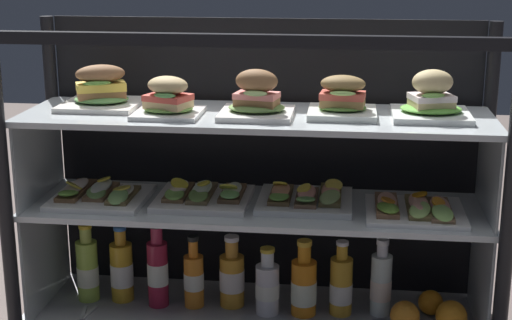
{
  "coord_description": "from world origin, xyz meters",
  "views": [
    {
      "loc": [
        0.24,
        -2.01,
        1.03
      ],
      "look_at": [
        0.0,
        0.0,
        0.48
      ],
      "focal_mm": 54.94,
      "sensor_mm": 36.0,
      "label": 1
    }
  ],
  "objects": [
    {
      "name": "case_frame",
      "position": [
        0.0,
        0.1,
        0.46
      ],
      "size": [
        1.3,
        0.41,
        0.84
      ],
      "color": "black",
      "rests_on": "ground"
    },
    {
      "name": "case_base_deck",
      "position": [
        0.0,
        0.0,
        0.02
      ],
      "size": [
        1.3,
        0.41,
        0.03
      ],
      "primitive_type": "cube",
      "color": "#9B9DA1",
      "rests_on": "ground"
    },
    {
      "name": "plated_roll_sandwich_right_of_center",
      "position": [
        0.01,
        -0.03,
        0.65
      ],
      "size": [
        0.19,
        0.19,
        0.12
      ],
      "color": "white",
      "rests_on": "shelf_upper_glass"
    },
    {
      "name": "orange_fruit_beside_bottles",
      "position": [
        0.49,
        0.05,
        0.07
      ],
      "size": [
        0.07,
        0.07,
        0.07
      ],
      "primitive_type": "sphere",
      "color": "orange",
      "rests_on": "case_base_deck"
    },
    {
      "name": "juice_bottle_back_left",
      "position": [
        -0.28,
        0.01,
        0.14
      ],
      "size": [
        0.06,
        0.06,
        0.25
      ],
      "color": "#A01E38",
      "rests_on": "case_base_deck"
    },
    {
      "name": "plated_roll_sandwich_near_right_corner",
      "position": [
        -0.22,
        -0.05,
        0.65
      ],
      "size": [
        0.17,
        0.17,
        0.1
      ],
      "color": "white",
      "rests_on": "shelf_upper_glass"
    },
    {
      "name": "juice_bottle_near_post",
      "position": [
        -0.18,
        0.02,
        0.12
      ],
      "size": [
        0.06,
        0.06,
        0.21
      ],
      "color": "orange",
      "rests_on": "case_base_deck"
    },
    {
      "name": "open_sandwich_tray_mid_right",
      "position": [
        0.42,
        -0.04,
        0.37
      ],
      "size": [
        0.25,
        0.24,
        0.05
      ],
      "color": "white",
      "rests_on": "shelf_lower_glass"
    },
    {
      "name": "juice_bottle_front_left_end",
      "position": [
        -0.4,
        0.04,
        0.13
      ],
      "size": [
        0.07,
        0.07,
        0.23
      ],
      "color": "gold",
      "rests_on": "case_base_deck"
    },
    {
      "name": "orange_fruit_rolled_forward",
      "position": [
        0.53,
        -0.05,
        0.08
      ],
      "size": [
        0.08,
        0.08,
        0.08
      ],
      "primitive_type": "sphere",
      "color": "orange",
      "rests_on": "case_base_deck"
    },
    {
      "name": "open_sandwich_tray_mid_left",
      "position": [
        -0.15,
        0.01,
        0.37
      ],
      "size": [
        0.25,
        0.24,
        0.06
      ],
      "color": "white",
      "rests_on": "shelf_lower_glass"
    },
    {
      "name": "plated_roll_sandwich_far_left",
      "position": [
        0.23,
        -0.0,
        0.65
      ],
      "size": [
        0.18,
        0.18,
        0.11
      ],
      "color": "white",
      "rests_on": "shelf_upper_glass"
    },
    {
      "name": "open_sandwich_tray_left_of_center",
      "position": [
        0.13,
        0.02,
        0.37
      ],
      "size": [
        0.25,
        0.24,
        0.06
      ],
      "color": "white",
      "rests_on": "shelf_lower_glass"
    },
    {
      "name": "juice_bottle_front_fourth",
      "position": [
        0.13,
        0.01,
        0.12
      ],
      "size": [
        0.07,
        0.07,
        0.22
      ],
      "color": "orange",
      "rests_on": "case_base_deck"
    },
    {
      "name": "juice_bottle_tucked_behind",
      "position": [
        0.35,
        0.03,
        0.12
      ],
      "size": [
        0.06,
        0.06,
        0.22
      ],
      "color": "white",
      "rests_on": "case_base_deck"
    },
    {
      "name": "riser_lower_tier",
      "position": [
        0.0,
        0.0,
        0.19
      ],
      "size": [
        1.22,
        0.33,
        0.3
      ],
      "color": "silver",
      "rests_on": "case_base_deck"
    },
    {
      "name": "juice_bottle_back_right",
      "position": [
        -0.07,
        0.04,
        0.12
      ],
      "size": [
        0.07,
        0.07,
        0.21
      ],
      "color": "gold",
      "rests_on": "case_base_deck"
    },
    {
      "name": "juice_bottle_front_middle",
      "position": [
        0.24,
        0.02,
        0.12
      ],
      "size": [
        0.06,
        0.06,
        0.22
      ],
      "color": "gold",
      "rests_on": "case_base_deck"
    },
    {
      "name": "juice_bottle_front_second",
      "position": [
        0.03,
        0.0,
        0.11
      ],
      "size": [
        0.07,
        0.07,
        0.19
      ],
      "color": "white",
      "rests_on": "case_base_deck"
    },
    {
      "name": "shelf_lower_glass",
      "position": [
        0.0,
        0.0,
        0.35
      ],
      "size": [
        1.24,
        0.35,
        0.02
      ],
      "primitive_type": "cube",
      "color": "silver",
      "rests_on": "riser_lower_tier"
    },
    {
      "name": "riser_upper_tier",
      "position": [
        0.0,
        0.0,
        0.47
      ],
      "size": [
        1.22,
        0.33,
        0.24
      ],
      "color": "silver",
      "rests_on": "shelf_lower_glass"
    },
    {
      "name": "plated_roll_sandwich_center",
      "position": [
        0.45,
        0.01,
        0.65
      ],
      "size": [
        0.2,
        0.2,
        0.13
      ],
      "color": "white",
      "rests_on": "shelf_upper_glass"
    },
    {
      "name": "orange_fruit_near_left_post",
      "position": [
        0.41,
        -0.05,
        0.07
      ],
      "size": [
        0.08,
        0.08,
        0.08
      ],
      "primitive_type": "sphere",
      "color": "orange",
      "rests_on": "case_base_deck"
    },
    {
      "name": "juice_bottle_back_center",
      "position": [
        -0.5,
        0.02,
        0.13
      ],
      "size": [
        0.06,
        0.06,
        0.23
      ],
      "color": "#AFD74C",
      "rests_on": "case_base_deck"
    },
    {
      "name": "plated_roll_sandwich_near_left_corner",
      "position": [
        -0.43,
        0.04,
        0.65
      ],
      "size": [
        0.21,
        0.21,
        0.12
      ],
      "color": "white",
      "rests_on": "shelf_upper_glass"
    },
    {
      "name": "shelf_upper_glass",
      "position": [
        0.0,
        0.0,
        0.6
      ],
      "size": [
        1.24,
        0.35,
        0.02
      ],
      "primitive_type": "cube",
      "color": "silver",
      "rests_on": "riser_upper_tier"
    },
    {
      "name": "open_sandwich_tray_near_right_corner",
      "position": [
        -0.43,
        -0.02,
        0.37
      ],
      "size": [
        0.25,
        0.24,
        0.06
      ],
      "color": "white",
      "rests_on": "shelf_lower_glass"
    }
  ]
}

